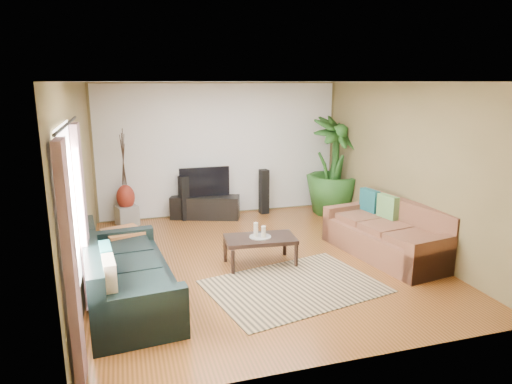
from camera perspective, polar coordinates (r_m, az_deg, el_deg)
name	(u,v)px	position (r m, az deg, el deg)	size (l,w,h in m)	color
floor	(260,261)	(7.15, 0.46, -8.57)	(5.50, 5.50, 0.00)	brown
ceiling	(260,82)	(6.62, 0.51, 13.62)	(5.50, 5.50, 0.00)	white
wall_back	(220,150)	(9.38, -4.46, 5.30)	(5.00, 5.00, 0.00)	brown
wall_front	(347,233)	(4.29, 11.35, -4.99)	(5.00, 5.00, 0.00)	brown
wall_left	(80,186)	(6.49, -21.11, 0.70)	(5.50, 5.50, 0.00)	brown
wall_right	(406,167)	(7.85, 18.24, 3.02)	(5.50, 5.50, 0.00)	brown
backwall_panel	(221,150)	(9.37, -4.45, 5.29)	(4.90, 4.90, 0.00)	white
window_pane	(70,215)	(4.93, -22.23, -2.69)	(1.80, 1.80, 0.00)	white
curtain_near	(71,266)	(4.30, -22.15, -8.57)	(0.08, 0.35, 2.20)	gray
curtain_far	(83,218)	(5.71, -20.84, -3.03)	(0.08, 0.35, 2.20)	gray
curtain_rod	(67,125)	(4.77, -22.59, 7.79)	(0.03, 0.03, 1.90)	black
sofa_left	(127,269)	(5.98, -15.77, -9.26)	(2.33, 1.00, 0.85)	black
sofa_right	(386,230)	(7.52, 15.99, -4.55)	(2.13, 0.96, 0.85)	brown
area_rug	(294,286)	(6.32, 4.81, -11.67)	(2.23, 1.58, 0.01)	tan
coffee_table	(260,251)	(6.95, 0.53, -7.34)	(1.05, 0.57, 0.43)	black
candle_tray	(260,237)	(6.87, 0.53, -5.61)	(0.32, 0.32, 0.01)	gray
candle_tall	(256,229)	(6.84, -0.02, -4.69)	(0.07, 0.07, 0.21)	beige
candle_mid	(264,232)	(6.82, 0.96, -4.98)	(0.07, 0.07, 0.16)	beige
candle_short	(264,230)	(6.92, 0.95, -4.82)	(0.07, 0.07, 0.13)	#F2E6CC
tv_stand	(205,207)	(9.30, -6.37, -1.89)	(1.37, 0.41, 0.46)	black
television	(205,182)	(9.17, -6.45, 1.27)	(1.00, 0.05, 0.59)	black
speaker_left	(184,198)	(9.18, -9.00, -0.78)	(0.16, 0.18, 0.89)	black
speaker_right	(264,192)	(9.53, 1.00, 0.05)	(0.17, 0.19, 0.93)	black
potted_plant	(334,166)	(9.57, 9.72, 3.21)	(1.13, 1.13, 2.01)	#204D19
plant_pot	(332,206)	(9.76, 9.52, -1.76)	(0.37, 0.37, 0.29)	black
pedestal	(127,215)	(9.18, -15.83, -2.80)	(0.38, 0.38, 0.38)	#989896
vase	(126,197)	(9.09, -15.98, -0.62)	(0.34, 0.34, 0.48)	maroon
side_table	(124,248)	(7.14, -16.19, -6.75)	(0.53, 0.53, 0.56)	#955630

